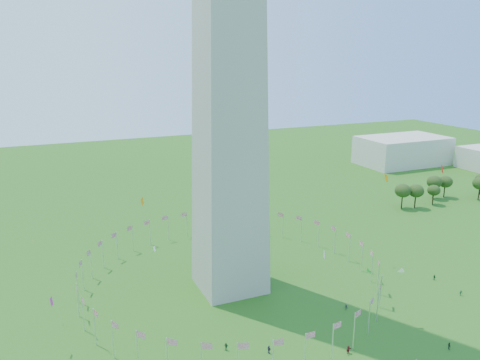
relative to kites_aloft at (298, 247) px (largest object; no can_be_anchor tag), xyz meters
name	(u,v)px	position (x,y,z in m)	size (l,w,h in m)	color
flag_ring	(230,271)	(-6.21, 25.37, -16.17)	(80.24, 80.24, 9.00)	silver
gov_building_east_a	(402,150)	(143.79, 125.37, -12.67)	(50.00, 30.00, 16.00)	beige
kites_aloft	(298,247)	(0.00, 0.00, 0.00)	(95.02, 55.58, 37.61)	white
tree_line_east	(442,191)	(107.79, 60.59, -15.72)	(53.55, 16.00, 10.35)	#2F4D19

